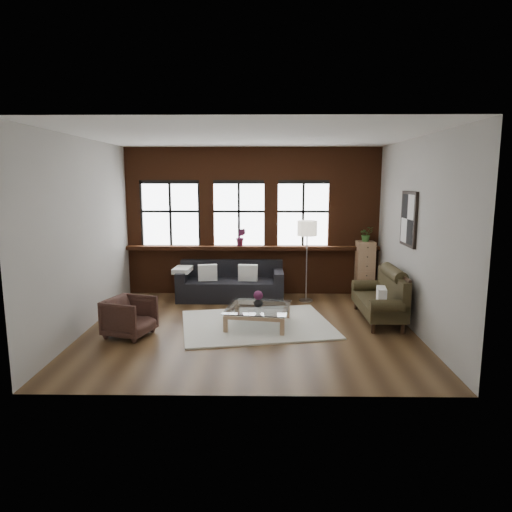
{
  "coord_description": "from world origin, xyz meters",
  "views": [
    {
      "loc": [
        0.22,
        -7.52,
        2.53
      ],
      "look_at": [
        0.1,
        0.6,
        1.15
      ],
      "focal_mm": 32.0,
      "sensor_mm": 36.0,
      "label": 1
    }
  ],
  "objects_px": {
    "armchair": "(130,317)",
    "floor_lamp": "(307,258)",
    "drawer_chest": "(365,269)",
    "coffee_table": "(258,317)",
    "vintage_settee": "(378,296)",
    "dark_sofa": "(231,281)",
    "vase": "(258,302)"
  },
  "relations": [
    {
      "from": "armchair",
      "to": "floor_lamp",
      "type": "relative_size",
      "value": 0.38
    },
    {
      "from": "dark_sofa",
      "to": "armchair",
      "type": "relative_size",
      "value": 3.17
    },
    {
      "from": "floor_lamp",
      "to": "drawer_chest",
      "type": "bearing_deg",
      "value": 17.79
    },
    {
      "from": "vintage_settee",
      "to": "floor_lamp",
      "type": "relative_size",
      "value": 0.91
    },
    {
      "from": "coffee_table",
      "to": "floor_lamp",
      "type": "distance_m",
      "value": 2.07
    },
    {
      "from": "vase",
      "to": "floor_lamp",
      "type": "height_order",
      "value": "floor_lamp"
    },
    {
      "from": "vintage_settee",
      "to": "armchair",
      "type": "xyz_separation_m",
      "value": [
        -4.24,
        -0.88,
        -0.13
      ]
    },
    {
      "from": "drawer_chest",
      "to": "floor_lamp",
      "type": "xyz_separation_m",
      "value": [
        -1.3,
        -0.42,
        0.31
      ]
    },
    {
      "from": "coffee_table",
      "to": "vase",
      "type": "distance_m",
      "value": 0.26
    },
    {
      "from": "vintage_settee",
      "to": "drawer_chest",
      "type": "bearing_deg",
      "value": 85.7
    },
    {
      "from": "vase",
      "to": "floor_lamp",
      "type": "xyz_separation_m",
      "value": [
        0.98,
        1.66,
        0.49
      ]
    },
    {
      "from": "vase",
      "to": "floor_lamp",
      "type": "distance_m",
      "value": 1.99
    },
    {
      "from": "armchair",
      "to": "floor_lamp",
      "type": "height_order",
      "value": "floor_lamp"
    },
    {
      "from": "vase",
      "to": "floor_lamp",
      "type": "bearing_deg",
      "value": 59.26
    },
    {
      "from": "drawer_chest",
      "to": "vintage_settee",
      "type": "bearing_deg",
      "value": -94.3
    },
    {
      "from": "dark_sofa",
      "to": "vintage_settee",
      "type": "height_order",
      "value": "vintage_settee"
    },
    {
      "from": "vintage_settee",
      "to": "coffee_table",
      "type": "distance_m",
      "value": 2.2
    },
    {
      "from": "vase",
      "to": "armchair",
      "type": "bearing_deg",
      "value": -165.73
    },
    {
      "from": "drawer_chest",
      "to": "coffee_table",
      "type": "bearing_deg",
      "value": -137.77
    },
    {
      "from": "dark_sofa",
      "to": "armchair",
      "type": "bearing_deg",
      "value": -122.41
    },
    {
      "from": "floor_lamp",
      "to": "coffee_table",
      "type": "bearing_deg",
      "value": -120.74
    },
    {
      "from": "vase",
      "to": "dark_sofa",
      "type": "bearing_deg",
      "value": 108.44
    },
    {
      "from": "dark_sofa",
      "to": "armchair",
      "type": "xyz_separation_m",
      "value": [
        -1.48,
        -2.33,
        -0.08
      ]
    },
    {
      "from": "coffee_table",
      "to": "vintage_settee",
      "type": "bearing_deg",
      "value": 9.36
    },
    {
      "from": "dark_sofa",
      "to": "floor_lamp",
      "type": "height_order",
      "value": "floor_lamp"
    },
    {
      "from": "armchair",
      "to": "coffee_table",
      "type": "bearing_deg",
      "value": -57.65
    },
    {
      "from": "dark_sofa",
      "to": "vase",
      "type": "distance_m",
      "value": 1.9
    },
    {
      "from": "dark_sofa",
      "to": "drawer_chest",
      "type": "xyz_separation_m",
      "value": [
        2.88,
        0.27,
        0.2
      ]
    },
    {
      "from": "armchair",
      "to": "drawer_chest",
      "type": "bearing_deg",
      "value": -41.13
    },
    {
      "from": "drawer_chest",
      "to": "armchair",
      "type": "bearing_deg",
      "value": -149.2
    },
    {
      "from": "vintage_settee",
      "to": "armchair",
      "type": "relative_size",
      "value": 2.38
    },
    {
      "from": "vintage_settee",
      "to": "drawer_chest",
      "type": "xyz_separation_m",
      "value": [
        0.13,
        1.72,
        0.16
      ]
    }
  ]
}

